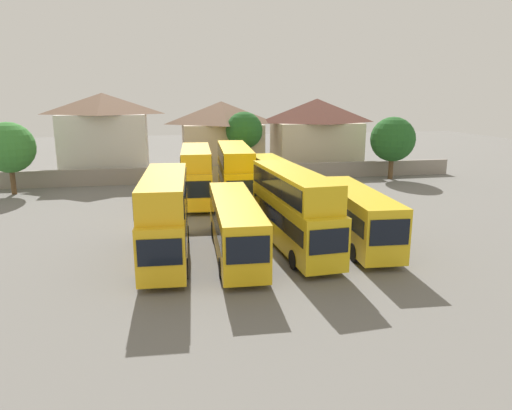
% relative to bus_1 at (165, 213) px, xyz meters
% --- Properties ---
extents(ground, '(140.00, 140.00, 0.00)m').
position_rel_bus_1_xyz_m(ground, '(6.00, 18.24, -2.80)').
color(ground, slate).
extents(depot_boundary_wall, '(56.00, 0.50, 1.80)m').
position_rel_bus_1_xyz_m(depot_boundary_wall, '(6.00, 24.51, -1.90)').
color(depot_boundary_wall, gray).
rests_on(depot_boundary_wall, ground).
extents(bus_1, '(2.99, 10.34, 4.99)m').
position_rel_bus_1_xyz_m(bus_1, '(0.00, 0.00, 0.00)').
color(bus_1, yellow).
rests_on(bus_1, ground).
extents(bus_2, '(2.88, 11.76, 3.39)m').
position_rel_bus_1_xyz_m(bus_2, '(4.10, 0.01, -0.86)').
color(bus_2, gold).
rests_on(bus_2, ground).
extents(bus_3, '(3.15, 11.07, 4.92)m').
position_rel_bus_1_xyz_m(bus_3, '(7.82, 0.46, -0.04)').
color(bus_3, gold).
rests_on(bus_3, ground).
extents(bus_4, '(3.12, 10.76, 3.54)m').
position_rel_bus_1_xyz_m(bus_4, '(12.04, 0.62, -0.79)').
color(bus_4, yellow).
rests_on(bus_4, ground).
extents(bus_5, '(3.09, 10.42, 4.91)m').
position_rel_bus_1_xyz_m(bus_5, '(2.75, 14.60, -0.04)').
color(bus_5, yellow).
rests_on(bus_5, ground).
extents(bus_6, '(3.39, 12.03, 4.97)m').
position_rel_bus_1_xyz_m(bus_6, '(6.27, 14.83, -0.01)').
color(bus_6, yellow).
rests_on(bus_6, ground).
extents(bus_7, '(2.85, 11.83, 3.53)m').
position_rel_bus_1_xyz_m(bus_7, '(10.10, 14.87, -0.79)').
color(bus_7, yellow).
rests_on(bus_7, ground).
extents(house_terrace_left, '(10.05, 7.25, 9.74)m').
position_rel_bus_1_xyz_m(house_terrace_left, '(-6.83, 30.21, 2.15)').
color(house_terrace_left, silver).
rests_on(house_terrace_left, ground).
extents(house_terrace_centre, '(10.01, 7.95, 8.74)m').
position_rel_bus_1_xyz_m(house_terrace_centre, '(7.04, 31.20, 1.66)').
color(house_terrace_centre, '#C6B293').
rests_on(house_terrace_centre, ground).
extents(house_terrace_right, '(11.25, 7.17, 9.05)m').
position_rel_bus_1_xyz_m(house_terrace_right, '(19.30, 31.05, 1.82)').
color(house_terrace_right, beige).
rests_on(house_terrace_right, ground).
extents(tree_left_of_lot, '(5.07, 5.07, 7.11)m').
position_rel_bus_1_xyz_m(tree_left_of_lot, '(25.64, 22.51, 1.75)').
color(tree_left_of_lot, brown).
rests_on(tree_left_of_lot, ground).
extents(tree_behind_wall, '(4.29, 4.29, 7.64)m').
position_rel_bus_1_xyz_m(tree_behind_wall, '(9.19, 27.01, 2.64)').
color(tree_behind_wall, brown).
rests_on(tree_behind_wall, ground).
extents(tree_right_of_lot, '(4.87, 4.87, 7.02)m').
position_rel_bus_1_xyz_m(tree_right_of_lot, '(-14.65, 21.51, 1.76)').
color(tree_right_of_lot, brown).
rests_on(tree_right_of_lot, ground).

